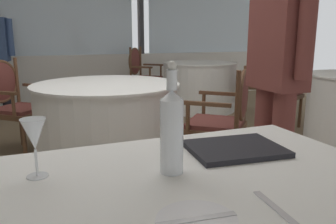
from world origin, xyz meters
TOP-DOWN VIEW (x-y plane):
  - ground_plane at (0.00, 0.00)m, footprint 12.99×12.99m
  - window_wall_far at (0.00, 3.75)m, footprint 9.06×0.14m
  - side_plate at (-0.25, -1.92)m, footprint 0.19×0.19m
  - butter_knife at (-0.25, -1.92)m, footprint 0.19×0.04m
  - dinner_fork at (-0.04, -1.94)m, footprint 0.04×0.19m
  - water_bottle at (-0.19, -1.62)m, footprint 0.07×0.07m
  - wine_glass at (-0.58, -1.51)m, footprint 0.07×0.07m
  - menu_book at (0.10, -1.53)m, footprint 0.36×0.29m
  - background_table_0 at (0.05, 0.48)m, footprint 1.31×1.31m
  - dining_chair_0_0 at (-0.77, 1.20)m, footprint 0.66×0.66m
  - dining_chair_0_1 at (0.85, -0.24)m, footprint 0.66×0.66m
  - dining_chair_1_1 at (2.35, 1.03)m, footprint 0.65×0.62m
  - background_table_3 at (1.94, 2.34)m, footprint 1.17×1.17m
  - dining_chair_3_0 at (2.70, 1.67)m, footprint 0.65×0.66m
  - dining_chair_3_1 at (1.18, 3.01)m, footprint 0.65×0.66m
  - diner_person_1 at (0.79, -0.90)m, footprint 0.23×0.53m

SIDE VIEW (x-z plane):
  - ground_plane at x=0.00m, z-range 0.00..0.00m
  - background_table_0 at x=0.05m, z-range 0.00..0.77m
  - background_table_3 at x=1.94m, z-range 0.00..0.77m
  - dining_chair_0_0 at x=-0.77m, z-range 0.07..1.03m
  - dining_chair_1_1 at x=2.35m, z-range 0.07..1.03m
  - dining_chair_0_1 at x=0.85m, z-range 0.09..1.03m
  - dining_chair_3_0 at x=2.70m, z-range 0.08..1.04m
  - dining_chair_3_1 at x=1.18m, z-range 0.08..1.08m
  - dinner_fork at x=-0.04m, z-range 0.77..0.77m
  - side_plate at x=-0.25m, z-range 0.77..0.78m
  - menu_book at x=0.10m, z-range 0.77..0.79m
  - butter_knife at x=-0.25m, z-range 0.77..0.78m
  - wine_glass at x=-0.58m, z-range 0.81..0.99m
  - water_bottle at x=-0.19m, z-range 0.73..1.08m
  - diner_person_1 at x=0.79m, z-range 0.13..1.91m
  - window_wall_far at x=0.00m, z-range -0.26..2.39m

